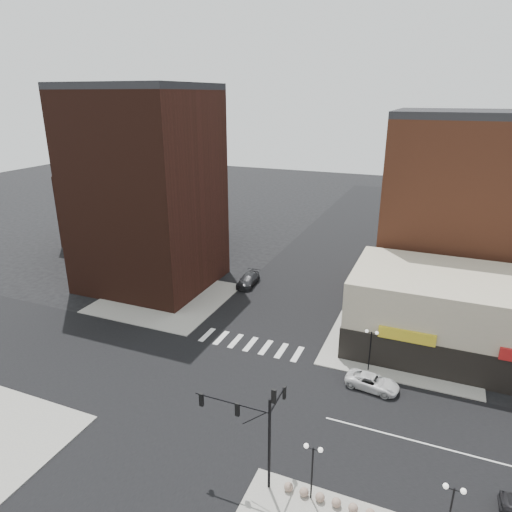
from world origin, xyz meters
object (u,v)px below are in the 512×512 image
(street_lamp_se_a, at_px, (313,459))
(street_lamp_se_b, at_px, (452,500))
(dark_sedan_north, at_px, (248,280))
(white_suv, at_px, (372,382))
(street_lamp_ne, at_px, (371,340))
(traffic_signal, at_px, (257,419))

(street_lamp_se_a, bearing_deg, street_lamp_se_b, 0.00)
(street_lamp_se_a, height_order, dark_sedan_north, street_lamp_se_a)
(street_lamp_se_a, xyz_separation_m, white_suv, (1.76, 13.38, -2.65))
(street_lamp_ne, bearing_deg, street_lamp_se_b, -66.37)
(traffic_signal, relative_size, white_suv, 1.68)
(street_lamp_ne, bearing_deg, street_lamp_se_a, -93.58)
(traffic_signal, distance_m, white_suv, 14.95)
(traffic_signal, xyz_separation_m, street_lamp_ne, (4.76, 15.83, -1.67))
(street_lamp_se_a, bearing_deg, dark_sedan_north, 119.89)
(traffic_signal, xyz_separation_m, dark_sedan_north, (-13.74, 30.27, -4.21))
(traffic_signal, distance_m, street_lamp_se_a, 4.12)
(street_lamp_se_a, bearing_deg, traffic_signal, 177.43)
(white_suv, bearing_deg, street_lamp_ne, 23.03)
(street_lamp_se_a, bearing_deg, street_lamp_ne, 86.42)
(traffic_signal, bearing_deg, street_lamp_ne, 73.25)
(street_lamp_se_a, bearing_deg, white_suv, 82.53)
(white_suv, bearing_deg, street_lamp_se_a, 179.48)
(street_lamp_se_b, xyz_separation_m, dark_sedan_north, (-25.50, 30.44, -2.54))
(street_lamp_se_a, relative_size, street_lamp_ne, 1.00)
(white_suv, bearing_deg, dark_sedan_north, 55.41)
(traffic_signal, height_order, dark_sedan_north, traffic_signal)
(white_suv, distance_m, dark_sedan_north, 25.73)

